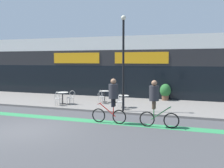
% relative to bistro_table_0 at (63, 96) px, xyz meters
% --- Properties ---
extents(ground_plane, '(120.00, 120.00, 0.00)m').
position_rel_bistro_table_0_xyz_m(ground_plane, '(1.50, -5.76, -0.67)').
color(ground_plane, '#424244').
extents(sidewalk_slab, '(40.00, 5.50, 0.12)m').
position_rel_bistro_table_0_xyz_m(sidewalk_slab, '(1.50, 1.49, -0.61)').
color(sidewalk_slab, slate).
rests_on(sidewalk_slab, ground).
extents(storefront_facade, '(40.00, 4.06, 4.76)m').
position_rel_bistro_table_0_xyz_m(storefront_facade, '(1.50, 6.20, 1.71)').
color(storefront_facade, silver).
rests_on(storefront_facade, ground).
extents(bike_lane_stripe, '(36.00, 0.70, 0.01)m').
position_rel_bistro_table_0_xyz_m(bike_lane_stripe, '(1.50, -3.31, -0.67)').
color(bike_lane_stripe, '#2D844C').
rests_on(bike_lane_stripe, ground).
extents(bistro_table_0, '(0.73, 0.73, 0.77)m').
position_rel_bistro_table_0_xyz_m(bistro_table_0, '(0.00, 0.00, 0.00)').
color(bistro_table_0, black).
rests_on(bistro_table_0, sidewalk_slab).
extents(bistro_table_1, '(0.65, 0.65, 0.77)m').
position_rel_bistro_table_0_xyz_m(bistro_table_1, '(2.30, 1.59, -0.01)').
color(bistro_table_1, black).
rests_on(bistro_table_1, sidewalk_slab).
extents(bistro_table_2, '(0.60, 0.60, 0.73)m').
position_rel_bistro_table_0_xyz_m(bistro_table_2, '(4.10, 0.11, -0.04)').
color(bistro_table_2, black).
rests_on(bistro_table_2, sidewalk_slab).
extents(cafe_chair_0_near, '(0.45, 0.60, 0.90)m').
position_rel_bistro_table_0_xyz_m(cafe_chair_0_near, '(0.01, -0.62, -0.03)').
color(cafe_chair_0_near, '#B7B2AD').
rests_on(cafe_chair_0_near, sidewalk_slab).
extents(cafe_chair_0_side, '(0.59, 0.42, 0.90)m').
position_rel_bistro_table_0_xyz_m(cafe_chair_0_side, '(0.63, -0.00, -0.03)').
color(cafe_chair_0_side, '#B7B2AD').
rests_on(cafe_chair_0_side, sidewalk_slab).
extents(cafe_chair_1_near, '(0.43, 0.59, 0.90)m').
position_rel_bistro_table_0_xyz_m(cafe_chair_1_near, '(2.29, 0.97, -0.03)').
color(cafe_chair_1_near, '#B7B2AD').
rests_on(cafe_chair_1_near, sidewalk_slab).
extents(cafe_chair_2_near, '(0.45, 0.60, 0.90)m').
position_rel_bistro_table_0_xyz_m(cafe_chair_2_near, '(4.09, -0.52, -0.03)').
color(cafe_chair_2_near, '#B7B2AD').
rests_on(cafe_chair_2_near, sidewalk_slab).
extents(planter_pot, '(0.77, 0.77, 1.16)m').
position_rel_bistro_table_0_xyz_m(planter_pot, '(6.04, 3.81, 0.08)').
color(planter_pot, brown).
rests_on(planter_pot, sidewalk_slab).
extents(lamp_post, '(0.26, 0.26, 5.23)m').
position_rel_bistro_table_0_xyz_m(lamp_post, '(4.39, -0.99, 2.47)').
color(lamp_post, black).
rests_on(lamp_post, sidewalk_slab).
extents(cyclist_0, '(1.74, 0.48, 2.07)m').
position_rel_bistro_table_0_xyz_m(cyclist_0, '(6.61, -3.45, 0.52)').
color(cyclist_0, black).
rests_on(cyclist_0, ground).
extents(cyclist_1, '(1.70, 0.48, 2.10)m').
position_rel_bistro_table_0_xyz_m(cyclist_1, '(4.60, -3.43, 0.56)').
color(cyclist_1, black).
rests_on(cyclist_1, ground).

